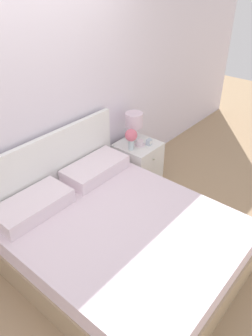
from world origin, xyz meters
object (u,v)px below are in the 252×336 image
(teacup, at_px, (140,143))
(alarm_clock, at_px, (149,142))
(flower_vase, at_px, (131,137))
(nightstand, at_px, (138,163))
(table_lamp, at_px, (134,122))
(bed, at_px, (117,238))

(teacup, distance_m, alarm_clock, 0.11)
(flower_vase, bearing_deg, teacup, -6.64)
(nightstand, distance_m, alarm_clock, 0.34)
(nightstand, distance_m, flower_vase, 0.47)
(alarm_clock, bearing_deg, teacup, 134.90)
(table_lamp, distance_m, alarm_clock, 0.30)
(bed, xyz_separation_m, nightstand, (1.12, 0.65, 0.01))
(bed, height_order, table_lamp, bed)
(bed, distance_m, table_lamp, 1.49)
(bed, relative_size, nightstand, 3.55)
(teacup, bearing_deg, bed, -151.17)
(nightstand, xyz_separation_m, alarm_clock, (0.07, -0.11, 0.31))
(flower_vase, bearing_deg, bed, -147.00)
(bed, relative_size, teacup, 14.91)
(teacup, bearing_deg, nightstand, 75.89)
(bed, relative_size, table_lamp, 5.53)
(nightstand, bearing_deg, alarm_clock, -59.39)
(bed, distance_m, flower_vase, 1.24)
(flower_vase, relative_size, alarm_clock, 3.55)
(table_lamp, xyz_separation_m, alarm_clock, (0.02, -0.22, -0.21))
(alarm_clock, bearing_deg, nightstand, 120.61)
(table_lamp, bearing_deg, nightstand, -114.18)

